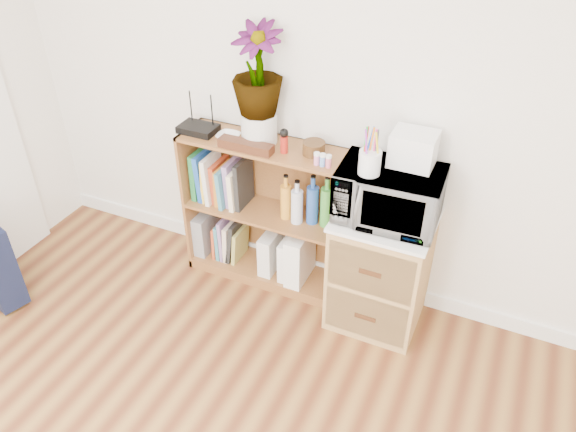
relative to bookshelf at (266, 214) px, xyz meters
The scene contains 21 objects.
skirting_board 0.57m from the bookshelf, 21.80° to the left, with size 4.00×0.02×0.10m, color white.
bookshelf is the anchor object (origin of this frame).
wicker_unit 0.76m from the bookshelf, ahead, with size 0.50×0.45×0.70m, color #9E7542.
microwave 0.85m from the bookshelf, ahead, with size 0.52×0.35×0.29m, color silver.
pen_cup 0.90m from the bookshelf, 13.70° to the right, with size 0.11×0.11×0.12m, color white.
small_appliance 1.03m from the bookshelf, ahead, with size 0.22×0.18×0.17m, color white.
router 0.64m from the bookshelf, behind, with size 0.22×0.15×0.04m, color black.
white_bowl 0.53m from the bookshelf, behind, with size 0.13×0.13×0.03m, color white.
plant_pot 0.56m from the bookshelf, 150.16° to the left, with size 0.20×0.20×0.17m, color silver.
potted_plant 0.89m from the bookshelf, 150.16° to the left, with size 0.27×0.27×0.49m, color #40752E.
trinket_box 0.51m from the bookshelf, 119.98° to the right, with size 0.31×0.08×0.05m, color #351A0E.
kokeshi_doll 0.54m from the bookshelf, 15.53° to the right, with size 0.04×0.04×0.09m, color maroon.
wooden_bowl 0.59m from the bookshelf, ahead, with size 0.12×0.12×0.07m, color #3A220F.
paint_jars 0.64m from the bookshelf, 13.12° to the right, with size 0.10×0.04×0.05m, color #DF7B85.
file_box 0.52m from the bookshelf, behind, with size 0.08×0.22×0.28m, color gray.
magazine_holder_left 0.27m from the bookshelf, 16.17° to the right, with size 0.09×0.22×0.27m, color silver.
magazine_holder_mid 0.32m from the bookshelf, ahead, with size 0.09×0.22×0.28m, color white.
magazine_holder_right 0.33m from the bookshelf, ahead, with size 0.11×0.27×0.33m, color white.
cookbooks 0.34m from the bookshelf, behind, with size 0.33×0.20×0.31m.
liquor_bottles 0.36m from the bookshelf, ahead, with size 0.39×0.07×0.31m.
lower_books 0.38m from the bookshelf, behind, with size 0.19×0.19×0.30m.
Camera 1 is at (0.92, -0.37, 2.42)m, focal length 35.00 mm.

